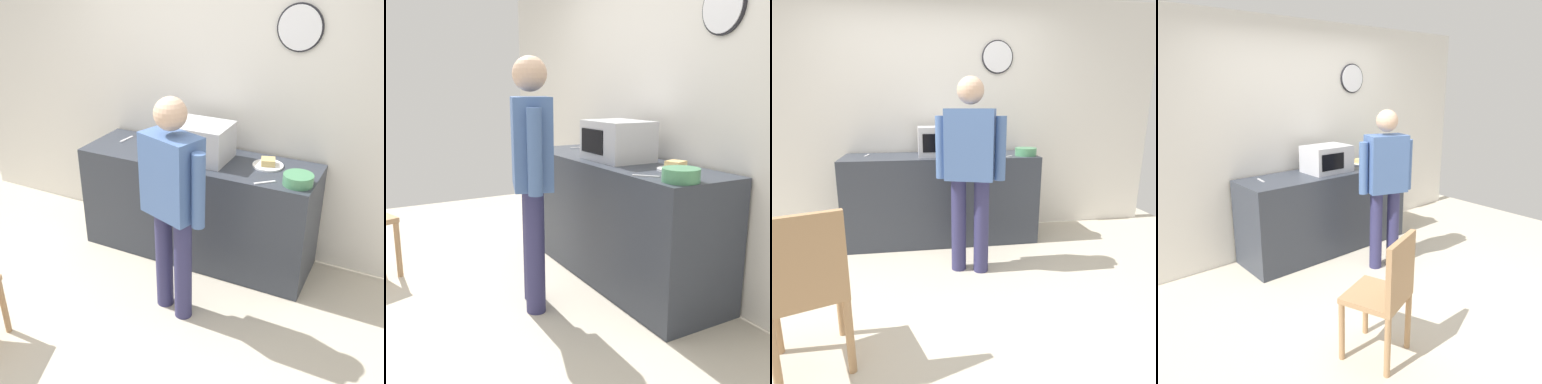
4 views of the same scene
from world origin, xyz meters
TOP-DOWN VIEW (x-y plane):
  - ground_plane at (0.00, 0.00)m, footprint 6.00×6.00m
  - back_wall at (0.00, 1.60)m, footprint 5.40×0.13m
  - kitchen_counter at (0.07, 1.22)m, footprint 2.02×0.62m
  - microwave at (0.09, 1.21)m, footprint 0.50×0.39m
  - sandwich_plate at (0.66, 1.29)m, footprint 0.25×0.25m
  - salad_bowl at (0.96, 1.07)m, footprint 0.22×0.22m
  - fork_utensil at (0.73, 0.99)m, footprint 0.14×0.13m
  - spoon_utensil at (-0.69, 1.31)m, footprint 0.04×0.17m
  - person_standing at (0.25, 0.43)m, footprint 0.56×0.35m

SIDE VIEW (x-z plane):
  - ground_plane at x=0.00m, z-range 0.00..0.00m
  - kitchen_counter at x=0.07m, z-range 0.00..0.94m
  - fork_utensil at x=0.73m, z-range 0.94..0.94m
  - spoon_utensil at x=-0.69m, z-range 0.94..0.94m
  - sandwich_plate at x=0.66m, z-range 0.92..0.99m
  - person_standing at x=0.25m, z-range 0.14..1.81m
  - salad_bowl at x=0.96m, z-range 0.94..1.02m
  - microwave at x=0.09m, z-range 0.94..1.24m
  - back_wall at x=0.00m, z-range 0.00..2.60m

